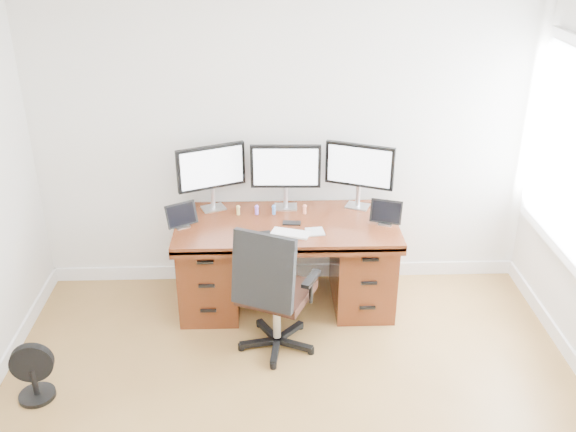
{
  "coord_description": "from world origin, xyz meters",
  "views": [
    {
      "loc": [
        -0.13,
        -2.6,
        2.94
      ],
      "look_at": [
        0.0,
        1.5,
        0.95
      ],
      "focal_mm": 40.0,
      "sensor_mm": 36.0,
      "label": 1
    }
  ],
  "objects_px": {
    "monitor_center": "(286,169)",
    "keyboard": "(290,233)",
    "office_chair": "(274,311)",
    "desk": "(287,260)",
    "floor_fan": "(33,373)"
  },
  "relations": [
    {
      "from": "monitor_center",
      "to": "keyboard",
      "type": "bearing_deg",
      "value": -85.54
    },
    {
      "from": "keyboard",
      "to": "office_chair",
      "type": "bearing_deg",
      "value": -90.5
    },
    {
      "from": "desk",
      "to": "monitor_center",
      "type": "bearing_deg",
      "value": 90.01
    },
    {
      "from": "office_chair",
      "to": "floor_fan",
      "type": "xyz_separation_m",
      "value": [
        -1.58,
        -0.46,
        -0.14
      ]
    },
    {
      "from": "desk",
      "to": "monitor_center",
      "type": "height_order",
      "value": "monitor_center"
    },
    {
      "from": "floor_fan",
      "to": "desk",
      "type": "bearing_deg",
      "value": 24.68
    },
    {
      "from": "floor_fan",
      "to": "monitor_center",
      "type": "relative_size",
      "value": 0.74
    },
    {
      "from": "office_chair",
      "to": "monitor_center",
      "type": "height_order",
      "value": "monitor_center"
    },
    {
      "from": "office_chair",
      "to": "desk",
      "type": "bearing_deg",
      "value": 104.65
    },
    {
      "from": "floor_fan",
      "to": "keyboard",
      "type": "xyz_separation_m",
      "value": [
        1.71,
        0.85,
        0.56
      ]
    },
    {
      "from": "office_chair",
      "to": "keyboard",
      "type": "distance_m",
      "value": 0.58
    },
    {
      "from": "desk",
      "to": "monitor_center",
      "type": "distance_m",
      "value": 0.72
    },
    {
      "from": "office_chair",
      "to": "monitor_center",
      "type": "distance_m",
      "value": 1.14
    },
    {
      "from": "desk",
      "to": "monitor_center",
      "type": "xyz_separation_m",
      "value": [
        -0.0,
        0.24,
        0.68
      ]
    },
    {
      "from": "desk",
      "to": "keyboard",
      "type": "distance_m",
      "value": 0.42
    }
  ]
}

